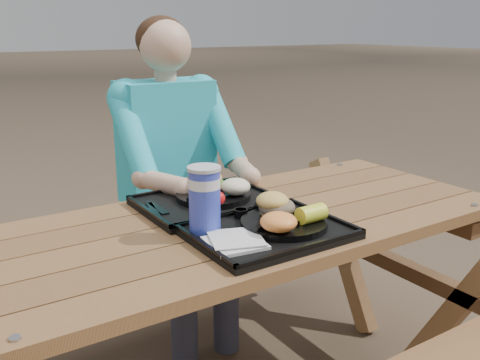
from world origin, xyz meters
TOP-DOWN VIEW (x-y plane):
  - picnic_table at (0.00, 0.00)m, footprint 1.80×1.49m
  - tray_near at (-0.01, -0.17)m, footprint 0.45×0.35m
  - tray_far at (-0.03, 0.17)m, footprint 0.45×0.35m
  - plate_near at (0.04, -0.17)m, footprint 0.26×0.26m
  - plate_far at (0.00, 0.18)m, footprint 0.26×0.26m
  - napkin_stack at (-0.15, -0.21)m, footprint 0.17×0.17m
  - soda_cup at (-0.17, -0.08)m, footprint 0.09×0.09m
  - condiment_bbq at (-0.02, -0.03)m, footprint 0.04×0.04m
  - condiment_mustard at (0.06, -0.03)m, footprint 0.05×0.05m
  - sandwich at (0.06, -0.12)m, footprint 0.11×0.11m
  - mac_cheese at (-0.02, -0.23)m, footprint 0.11×0.11m
  - corn_cob at (0.10, -0.23)m, footprint 0.09×0.09m
  - cutlery_far at (-0.20, 0.18)m, footprint 0.03×0.14m
  - burger at (0.00, 0.23)m, footprint 0.12×0.12m
  - baked_beans at (-0.06, 0.13)m, footprint 0.09×0.09m
  - potato_salad at (0.06, 0.12)m, footprint 0.10×0.10m
  - diner at (0.08, 0.68)m, footprint 0.48×0.84m

SIDE VIEW (x-z plane):
  - picnic_table at x=0.00m, z-range 0.00..0.75m
  - diner at x=0.08m, z-range 0.00..1.28m
  - tray_near at x=-0.01m, z-range 0.75..0.77m
  - tray_far at x=-0.03m, z-range 0.75..0.77m
  - cutlery_far at x=-0.20m, z-range 0.77..0.78m
  - napkin_stack at x=-0.15m, z-range 0.77..0.79m
  - plate_near at x=0.04m, z-range 0.77..0.79m
  - plate_far at x=0.00m, z-range 0.77..0.79m
  - condiment_bbq at x=-0.02m, z-range 0.77..0.80m
  - condiment_mustard at x=0.06m, z-range 0.77..0.80m
  - baked_beans at x=-0.06m, z-range 0.79..0.83m
  - corn_cob at x=0.10m, z-range 0.79..0.84m
  - mac_cheese at x=-0.02m, z-range 0.79..0.84m
  - potato_salad at x=0.06m, z-range 0.79..0.85m
  - sandwich at x=0.06m, z-range 0.79..0.90m
  - burger at x=0.00m, z-range 0.79..0.90m
  - soda_cup at x=-0.17m, z-range 0.77..0.95m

